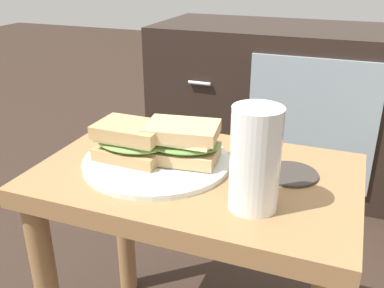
{
  "coord_description": "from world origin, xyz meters",
  "views": [
    {
      "loc": [
        0.24,
        -0.64,
        0.81
      ],
      "look_at": [
        -0.01,
        0.0,
        0.51
      ],
      "focal_mm": 40.45,
      "sensor_mm": 36.0,
      "label": 1
    }
  ],
  "objects_px": {
    "sandwich_front": "(131,141)",
    "sandwich_back": "(182,142)",
    "tv_cabinet": "(285,104)",
    "plate": "(157,161)",
    "beer_glass": "(255,161)",
    "coaster": "(290,174)"
  },
  "relations": [
    {
      "from": "beer_glass",
      "to": "coaster",
      "type": "xyz_separation_m",
      "value": [
        0.04,
        0.12,
        -0.07
      ]
    },
    {
      "from": "sandwich_back",
      "to": "coaster",
      "type": "distance_m",
      "value": 0.2
    },
    {
      "from": "sandwich_front",
      "to": "sandwich_back",
      "type": "xyz_separation_m",
      "value": [
        0.09,
        0.03,
        0.0
      ]
    },
    {
      "from": "sandwich_front",
      "to": "beer_glass",
      "type": "distance_m",
      "value": 0.25
    },
    {
      "from": "plate",
      "to": "beer_glass",
      "type": "relative_size",
      "value": 1.7
    },
    {
      "from": "tv_cabinet",
      "to": "sandwich_back",
      "type": "relative_size",
      "value": 6.53
    },
    {
      "from": "sandwich_front",
      "to": "sandwich_back",
      "type": "height_order",
      "value": "sandwich_back"
    },
    {
      "from": "tv_cabinet",
      "to": "sandwich_front",
      "type": "height_order",
      "value": "tv_cabinet"
    },
    {
      "from": "sandwich_front",
      "to": "plate",
      "type": "bearing_deg",
      "value": 16.41
    },
    {
      "from": "tv_cabinet",
      "to": "coaster",
      "type": "relative_size",
      "value": 10.08
    },
    {
      "from": "plate",
      "to": "tv_cabinet",
      "type": "bearing_deg",
      "value": 84.98
    },
    {
      "from": "sandwich_front",
      "to": "beer_glass",
      "type": "height_order",
      "value": "beer_glass"
    },
    {
      "from": "plate",
      "to": "beer_glass",
      "type": "bearing_deg",
      "value": -22.39
    },
    {
      "from": "plate",
      "to": "sandwich_front",
      "type": "height_order",
      "value": "sandwich_front"
    },
    {
      "from": "tv_cabinet",
      "to": "plate",
      "type": "bearing_deg",
      "value": -95.02
    },
    {
      "from": "coaster",
      "to": "beer_glass",
      "type": "bearing_deg",
      "value": -106.93
    },
    {
      "from": "tv_cabinet",
      "to": "sandwich_front",
      "type": "relative_size",
      "value": 7.1
    },
    {
      "from": "coaster",
      "to": "tv_cabinet",
      "type": "bearing_deg",
      "value": 99.52
    },
    {
      "from": "plate",
      "to": "sandwich_back",
      "type": "xyz_separation_m",
      "value": [
        0.04,
        0.01,
        0.04
      ]
    },
    {
      "from": "plate",
      "to": "coaster",
      "type": "distance_m",
      "value": 0.24
    },
    {
      "from": "sandwich_front",
      "to": "beer_glass",
      "type": "relative_size",
      "value": 0.85
    },
    {
      "from": "beer_glass",
      "to": "coaster",
      "type": "bearing_deg",
      "value": 73.07
    }
  ]
}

